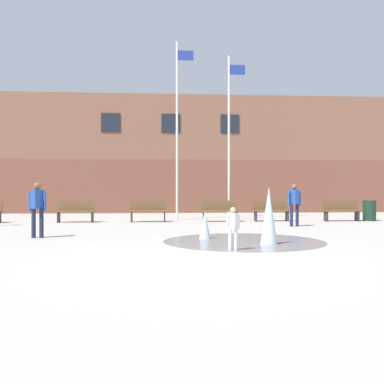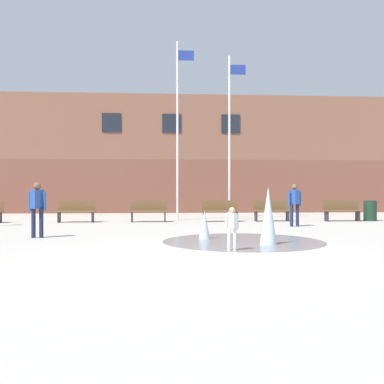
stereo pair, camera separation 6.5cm
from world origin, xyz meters
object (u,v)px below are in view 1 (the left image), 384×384
(park_bench_near_trashcan, at_px, (271,210))
(adult_in_red, at_px, (37,205))
(park_bench_under_right_flagpole, at_px, (220,210))
(flagpole_left, at_px, (178,125))
(park_bench_left_of_flagpoles, at_px, (76,211))
(park_bench_far_right, at_px, (341,210))
(flagpole_right, at_px, (230,133))
(trash_can, at_px, (369,211))
(teen_by_trashcan, at_px, (294,202))
(park_bench_center, at_px, (148,211))
(child_with_pink_shirt, at_px, (233,225))

(park_bench_near_trashcan, xyz_separation_m, adult_in_red, (-8.35, -6.21, 0.45))
(park_bench_under_right_flagpole, xyz_separation_m, flagpole_left, (-1.77, 1.17, 3.82))
(flagpole_left, bearing_deg, park_bench_left_of_flagpoles, -165.17)
(park_bench_far_right, height_order, flagpole_right, flagpole_right)
(flagpole_left, distance_m, trash_can, 9.36)
(flagpole_left, bearing_deg, teen_by_trashcan, -42.57)
(teen_by_trashcan, bearing_deg, flagpole_left, 24.24)
(park_bench_near_trashcan, bearing_deg, park_bench_under_right_flagpole, -177.31)
(park_bench_far_right, bearing_deg, adult_in_red, -152.12)
(park_bench_near_trashcan, relative_size, flagpole_right, 0.21)
(park_bench_under_right_flagpole, distance_m, park_bench_far_right, 5.35)
(teen_by_trashcan, bearing_deg, park_bench_left_of_flagpoles, 49.13)
(park_bench_near_trashcan, bearing_deg, park_bench_left_of_flagpoles, -179.39)
(park_bench_center, distance_m, trash_can, 9.75)
(park_bench_center, height_order, flagpole_left, flagpole_left)
(park_bench_under_right_flagpole, height_order, adult_in_red, adult_in_red)
(flagpole_left, xyz_separation_m, trash_can, (8.45, -1.16, -3.85))
(park_bench_under_right_flagpole, bearing_deg, child_with_pink_shirt, -95.68)
(child_with_pink_shirt, bearing_deg, park_bench_near_trashcan, 120.09)
(flagpole_right, bearing_deg, park_bench_center, -162.98)
(teen_by_trashcan, distance_m, flagpole_right, 5.28)
(teen_by_trashcan, relative_size, trash_can, 1.77)
(park_bench_far_right, height_order, child_with_pink_shirt, child_with_pink_shirt)
(park_bench_far_right, xyz_separation_m, child_with_pink_shirt, (-6.26, -9.06, 0.10))
(park_bench_center, bearing_deg, park_bench_left_of_flagpoles, -179.57)
(park_bench_under_right_flagpole, distance_m, child_with_pink_shirt, 9.17)
(park_bench_center, xyz_separation_m, park_bench_near_trashcan, (5.35, 0.07, 0.00))
(teen_by_trashcan, relative_size, child_with_pink_shirt, 1.61)
(teen_by_trashcan, bearing_deg, park_bench_far_right, -70.61)
(park_bench_under_right_flagpole, height_order, park_bench_far_right, same)
(park_bench_far_right, height_order, flagpole_left, flagpole_left)
(park_bench_near_trashcan, xyz_separation_m, trash_can, (4.40, -0.10, -0.03))
(teen_by_trashcan, xyz_separation_m, trash_can, (4.22, 2.72, -0.48))
(park_bench_left_of_flagpoles, relative_size, teen_by_trashcan, 1.01)
(park_bench_far_right, bearing_deg, park_bench_under_right_flagpole, 179.36)
(park_bench_near_trashcan, distance_m, trash_can, 4.40)
(teen_by_trashcan, bearing_deg, park_bench_near_trashcan, -19.48)
(park_bench_left_of_flagpoles, height_order, park_bench_near_trashcan, same)
(park_bench_far_right, distance_m, trash_can, 1.32)
(park_bench_center, bearing_deg, trash_can, -0.21)
(park_bench_center, bearing_deg, park_bench_under_right_flagpole, -0.75)
(adult_in_red, relative_size, trash_can, 1.77)
(park_bench_center, xyz_separation_m, flagpole_left, (1.30, 1.13, 3.82))
(park_bench_left_of_flagpoles, distance_m, adult_in_red, 6.14)
(park_bench_under_right_flagpole, relative_size, flagpole_right, 0.21)
(child_with_pink_shirt, distance_m, trash_can, 11.87)
(trash_can, bearing_deg, adult_in_red, -154.39)
(park_bench_under_right_flagpole, height_order, flagpole_left, flagpole_left)
(park_bench_far_right, relative_size, teen_by_trashcan, 1.01)
(child_with_pink_shirt, bearing_deg, flagpole_left, 143.94)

